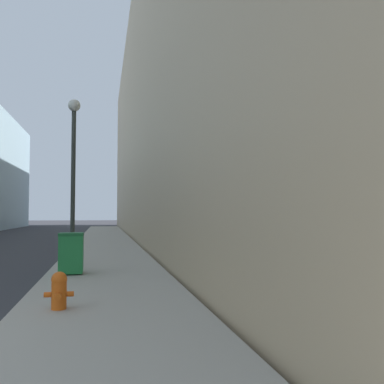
# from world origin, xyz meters

# --- Properties ---
(sidewalk_right) EXTENTS (3.31, 60.00, 0.13)m
(sidewalk_right) POSITION_xyz_m (5.33, 18.00, 0.06)
(sidewalk_right) COLOR #9E998E
(sidewalk_right) RESTS_ON ground
(building_right_stone) EXTENTS (12.00, 60.00, 17.91)m
(building_right_stone) POSITION_xyz_m (13.08, 26.00, 8.96)
(building_right_stone) COLOR tan
(building_right_stone) RESTS_ON ground
(fire_hydrant) EXTENTS (0.50, 0.38, 0.64)m
(fire_hydrant) POSITION_xyz_m (4.46, 1.87, 0.46)
(fire_hydrant) COLOR #D15614
(fire_hydrant) RESTS_ON sidewalk_right
(trash_bin) EXTENTS (0.65, 0.61, 1.11)m
(trash_bin) POSITION_xyz_m (4.35, 6.20, 0.70)
(trash_bin) COLOR #1E7538
(trash_bin) RESTS_ON sidewalk_right
(lamppost) EXTENTS (0.40, 0.40, 5.37)m
(lamppost) POSITION_xyz_m (4.22, 8.44, 3.34)
(lamppost) COLOR #2D332D
(lamppost) RESTS_ON sidewalk_right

